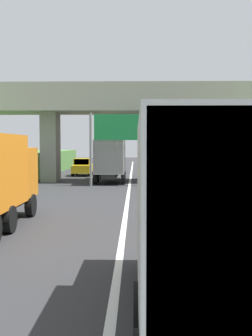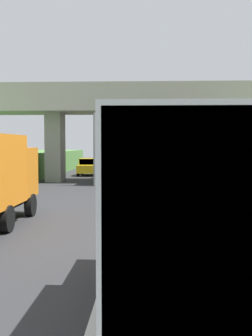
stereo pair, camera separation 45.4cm
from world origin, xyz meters
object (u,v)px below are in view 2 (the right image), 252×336
Objects in this scene: overhead_highway_sign at (133,132)px; car_yellow at (88,167)px; truck_blue at (179,154)px; truck_silver at (190,214)px; truck_red at (115,158)px; construction_barrel_4 at (252,194)px.

overhead_highway_sign reaches higher than car_yellow.
truck_silver is (-3.35, -44.02, 0.00)m from truck_blue.
truck_silver is 35.15m from car_yellow.
truck_silver is at bearing -79.49° from car_yellow.
truck_silver is (1.62, -23.84, -2.06)m from overhead_highway_sign.
car_yellow is at bearing 114.12° from overhead_highway_sign.
truck_silver reaches higher than car_yellow.
truck_red reaches higher than construction_barrel_4.
truck_red is 1.78× the size of car_yellow.
truck_red is (-3.19, 27.54, 0.00)m from truck_silver.
truck_blue and truck_silver have the same top height.
overhead_highway_sign is 0.81× the size of truck_silver.
construction_barrel_4 is (1.55, -28.58, -1.47)m from truck_blue.
construction_barrel_4 is at bearing -59.37° from car_yellow.
truck_silver is 1.78× the size of car_yellow.
overhead_highway_sign reaches higher than truck_silver.
overhead_highway_sign is 0.81× the size of truck_red.
construction_barrel_4 is at bearing -52.19° from overhead_highway_sign.
truck_blue reaches higher than construction_barrel_4.
overhead_highway_sign reaches higher than truck_red.
truck_blue is 44.15m from truck_silver.
truck_blue is (4.97, 20.18, -2.06)m from overhead_highway_sign.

